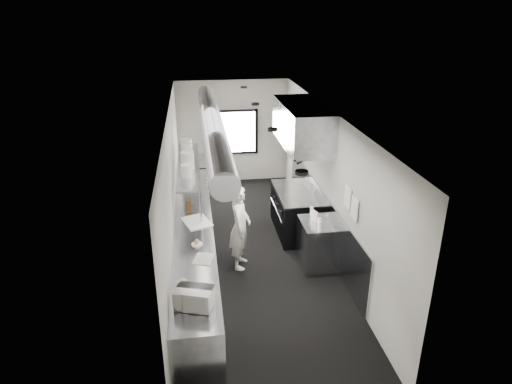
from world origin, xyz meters
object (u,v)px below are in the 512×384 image
object	(u,v)px
bottle_station	(318,244)
cutting_board	(197,222)
plate_stack_d	(187,147)
range	(296,212)
plate_stack_b	(188,160)
squeeze_bottle_c	(316,217)
squeeze_bottle_e	(312,211)
microwave	(194,298)
squeeze_bottle_b	(319,223)
exhaust_hood	(302,125)
pass_shelf	(189,166)
small_plate	(197,244)
prep_counter	(195,247)
knife_block	(188,205)
plate_stack_a	(186,171)
deli_tub_a	(183,284)
line_cook	(240,227)
deli_tub_b	(187,291)
far_work_table	(193,177)
squeeze_bottle_d	(313,215)

from	to	relation	value
bottle_station	cutting_board	world-z (taller)	cutting_board
cutting_board	plate_stack_d	distance (m)	2.12
range	plate_stack_b	distance (m)	2.58
squeeze_bottle_c	squeeze_bottle_e	distance (m)	0.26
microwave	cutting_board	size ratio (longest dim) A/B	0.78
squeeze_bottle_b	squeeze_bottle_c	size ratio (longest dim) A/B	0.94
exhaust_hood	pass_shelf	bearing A→B (deg)	172.53
small_plate	exhaust_hood	bearing A→B (deg)	41.11
range	microwave	size ratio (longest dim) A/B	3.54
squeeze_bottle_b	squeeze_bottle_e	bearing A→B (deg)	91.19
prep_counter	plate_stack_b	xyz separation A→B (m)	(-0.05, 1.23, 1.29)
pass_shelf	knife_block	distance (m)	0.99
range	plate_stack_a	world-z (taller)	plate_stack_a
squeeze_bottle_e	squeeze_bottle_b	bearing A→B (deg)	-88.81
deli_tub_a	plate_stack_d	xyz separation A→B (m)	(0.09, 4.01, 0.80)
exhaust_hood	plate_stack_d	distance (m)	2.56
line_cook	plate_stack_d	bearing A→B (deg)	36.00
deli_tub_b	bottle_station	bearing A→B (deg)	38.32
plate_stack_d	squeeze_bottle_c	size ratio (longest dim) A/B	1.94
prep_counter	squeeze_bottle_b	world-z (taller)	squeeze_bottle_b
squeeze_bottle_b	knife_block	bearing A→B (deg)	156.05
plate_stack_d	squeeze_bottle_e	distance (m)	3.13
deli_tub_a	deli_tub_b	distance (m)	0.18
far_work_table	deli_tub_a	size ratio (longest dim) A/B	8.03
line_cook	deli_tub_b	world-z (taller)	line_cook
pass_shelf	squeeze_bottle_c	xyz separation A→B (m)	(2.29, -1.65, -0.54)
exhaust_hood	plate_stack_b	xyz separation A→B (m)	(-2.30, 0.03, -0.65)
exhaust_hood	knife_block	bearing A→B (deg)	-166.85
prep_counter	squeeze_bottle_b	bearing A→B (deg)	-9.55
prep_counter	far_work_table	bearing A→B (deg)	90.00
far_work_table	small_plate	bearing A→B (deg)	-89.30
exhaust_hood	plate_stack_a	distance (m)	2.47
squeeze_bottle_d	exhaust_hood	bearing A→B (deg)	88.54
plate_stack_d	squeeze_bottle_b	bearing A→B (deg)	-46.60
prep_counter	squeeze_bottle_d	xyz separation A→B (m)	(2.21, -0.08, 0.55)
pass_shelf	squeeze_bottle_e	bearing A→B (deg)	-31.56
line_cook	deli_tub_a	world-z (taller)	line_cook
deli_tub_b	pass_shelf	bearing A→B (deg)	88.90
far_work_table	squeeze_bottle_c	bearing A→B (deg)	-59.71
plate_stack_b	plate_stack_d	world-z (taller)	plate_stack_d
deli_tub_a	plate_stack_d	world-z (taller)	plate_stack_d
far_work_table	cutting_board	bearing A→B (deg)	-88.93
deli_tub_b	plate_stack_d	xyz separation A→B (m)	(0.04, 4.18, 0.80)
bottle_station	plate_stack_d	size ratio (longest dim) A/B	2.44
squeeze_bottle_c	far_work_table	bearing A→B (deg)	120.29
far_work_table	squeeze_bottle_e	bearing A→B (deg)	-58.18
squeeze_bottle_c	squeeze_bottle_e	size ratio (longest dim) A/B	1.04
knife_block	squeeze_bottle_d	bearing A→B (deg)	-22.93
squeeze_bottle_d	pass_shelf	bearing A→B (deg)	144.95
far_work_table	cutting_board	distance (m)	3.60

